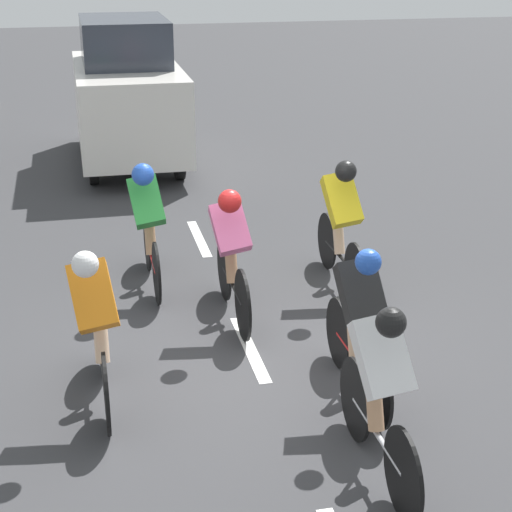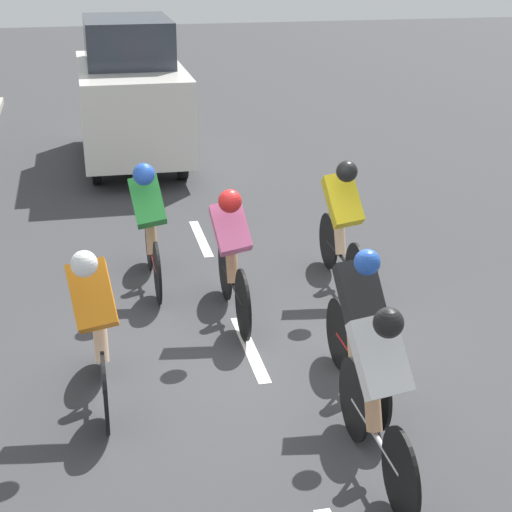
{
  "view_description": "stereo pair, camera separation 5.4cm",
  "coord_description": "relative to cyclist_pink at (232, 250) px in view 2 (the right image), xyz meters",
  "views": [
    {
      "loc": [
        1.52,
        7.08,
        3.78
      ],
      "look_at": [
        -0.06,
        -0.13,
        0.95
      ],
      "focal_mm": 60.0,
      "sensor_mm": 36.0,
      "label": 1
    },
    {
      "loc": [
        1.46,
        7.09,
        3.78
      ],
      "look_at": [
        -0.06,
        -0.13,
        0.95
      ],
      "focal_mm": 60.0,
      "sensor_mm": 36.0,
      "label": 2
    }
  ],
  "objects": [
    {
      "name": "cyclist_green",
      "position": [
        0.73,
        -1.03,
        0.03
      ],
      "size": [
        0.4,
        1.69,
        1.5
      ],
      "color": "black",
      "rests_on": "ground"
    },
    {
      "name": "cyclist_orange",
      "position": [
        1.39,
        1.41,
        0.01
      ],
      "size": [
        0.4,
        1.63,
        1.49
      ],
      "color": "black",
      "rests_on": "ground"
    },
    {
      "name": "support_car",
      "position": [
        0.5,
        -6.67,
        0.41
      ],
      "size": [
        1.7,
        3.87,
        2.41
      ],
      "color": "black",
      "rests_on": "ground"
    },
    {
      "name": "lane_stripe_mid",
      "position": [
        -0.05,
        0.66,
        -0.77
      ],
      "size": [
        0.12,
        1.4,
        0.01
      ],
      "primitive_type": "cube",
      "color": "white",
      "rests_on": "ground"
    },
    {
      "name": "cyclist_black",
      "position": [
        -0.75,
        1.75,
        -0.01
      ],
      "size": [
        0.38,
        1.7,
        1.46
      ],
      "color": "black",
      "rests_on": "ground"
    },
    {
      "name": "cyclist_pink",
      "position": [
        0.0,
        0.0,
        0.0
      ],
      "size": [
        0.4,
        1.72,
        1.48
      ],
      "color": "black",
      "rests_on": "ground"
    },
    {
      "name": "cyclist_yellow",
      "position": [
        -1.35,
        -0.61,
        0.04
      ],
      "size": [
        0.4,
        1.71,
        1.53
      ],
      "color": "black",
      "rests_on": "ground"
    },
    {
      "name": "cyclist_white",
      "position": [
        -0.51,
        2.9,
        0.01
      ],
      "size": [
        0.4,
        1.69,
        1.49
      ],
      "color": "black",
      "rests_on": "ground"
    },
    {
      "name": "ground_plane",
      "position": [
        -0.05,
        0.79,
        -0.77
      ],
      "size": [
        60.0,
        60.0,
        0.0
      ],
      "primitive_type": "plane",
      "color": "#38383A"
    },
    {
      "name": "lane_stripe_far",
      "position": [
        -0.05,
        -2.54,
        -0.77
      ],
      "size": [
        0.12,
        1.4,
        0.01
      ],
      "primitive_type": "cube",
      "color": "white",
      "rests_on": "ground"
    }
  ]
}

